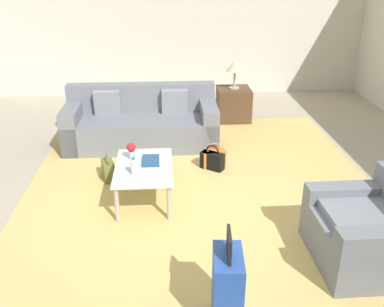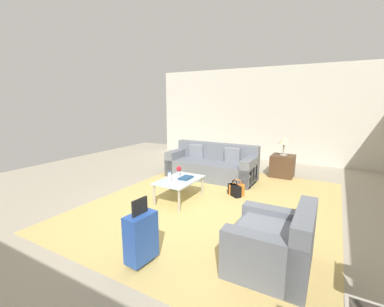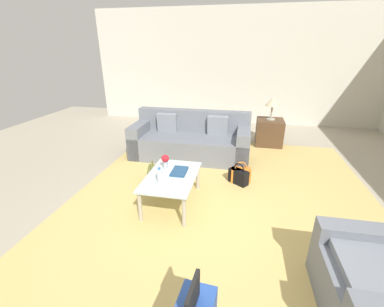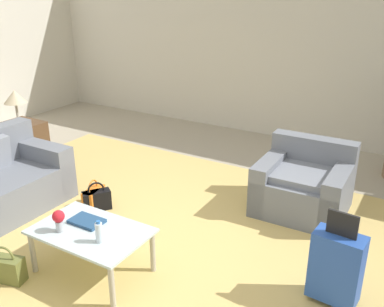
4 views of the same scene
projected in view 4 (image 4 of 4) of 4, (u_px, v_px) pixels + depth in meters
name	position (u px, v px, depth m)	size (l,w,h in m)	color
ground_plane	(161.00, 256.00, 4.19)	(12.00, 12.00, 0.00)	#A89E89
wall_back	(301.00, 47.00, 6.87)	(10.24, 0.12, 3.10)	beige
area_rug	(125.00, 230.00, 4.63)	(5.20, 4.40, 0.01)	tan
armchair	(304.00, 186.00, 4.99)	(1.01, 0.92, 0.81)	slate
coffee_table	(91.00, 235.00, 3.84)	(1.04, 0.67, 0.44)	silver
water_bottle	(99.00, 232.00, 3.61)	(0.06, 0.06, 0.20)	silver
coffee_table_book	(87.00, 221.00, 3.93)	(0.31, 0.20, 0.03)	navy
flower_vase	(59.00, 219.00, 3.76)	(0.11, 0.11, 0.21)	#B2B7BC
side_table	(22.00, 142.00, 6.40)	(0.58, 0.58, 0.58)	#513823
table_lamp	(15.00, 98.00, 6.15)	(0.32, 0.32, 0.49)	#ADA899
suitcase_blue	(336.00, 266.00, 3.46)	(0.42, 0.25, 0.85)	#2851AD
handbag_black	(97.00, 200.00, 5.02)	(0.30, 0.34, 0.36)	black
handbag_olive	(7.00, 268.00, 3.81)	(0.35, 0.22, 0.36)	olive
handbag_orange	(94.00, 198.00, 5.07)	(0.20, 0.34, 0.36)	orange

